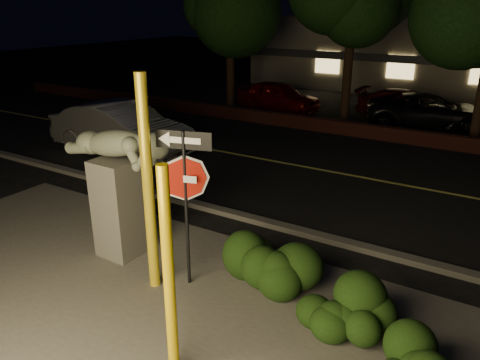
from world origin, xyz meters
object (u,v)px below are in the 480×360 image
at_px(signpost, 185,179).
at_px(yellow_pole_right, 169,277).
at_px(yellow_pole_left, 148,187).
at_px(parked_car_dark, 430,111).
at_px(parked_car_red, 278,96).
at_px(sculpture, 118,178).
at_px(parked_car_darkred, 407,105).
at_px(silver_sedan, 121,129).

bearing_deg(signpost, yellow_pole_right, -75.19).
relative_size(yellow_pole_left, signpost, 1.33).
distance_m(yellow_pole_right, parked_car_dark, 15.67).
distance_m(signpost, parked_car_red, 14.64).
distance_m(signpost, parked_car_dark, 13.99).
height_order(sculpture, parked_car_darkred, sculpture).
height_order(silver_sedan, parked_car_red, silver_sedan).
distance_m(yellow_pole_right, parked_car_red, 16.68).
height_order(signpost, sculpture, signpost).
xyz_separation_m(yellow_pole_right, signpost, (-1.11, 1.79, 0.50)).
relative_size(sculpture, parked_car_red, 0.65).
height_order(signpost, parked_car_red, signpost).
bearing_deg(parked_car_red, signpost, -152.48).
relative_size(sculpture, parked_car_dark, 0.54).
bearing_deg(silver_sedan, parked_car_red, -8.91).
bearing_deg(parked_car_darkred, parked_car_red, 103.35).
relative_size(signpost, parked_car_dark, 0.58).
height_order(silver_sedan, parked_car_dark, silver_sedan).
distance_m(sculpture, parked_car_red, 13.93).
relative_size(yellow_pole_left, yellow_pole_right, 1.26).
relative_size(silver_sedan, parked_car_red, 1.26).
relative_size(yellow_pole_right, signpost, 1.06).
bearing_deg(parked_car_dark, sculpture, 153.73).
distance_m(silver_sedan, parked_car_dark, 11.85).
distance_m(yellow_pole_left, silver_sedan, 8.20).
height_order(yellow_pole_right, signpost, yellow_pole_right).
relative_size(signpost, sculpture, 1.06).
bearing_deg(parked_car_dark, parked_car_darkred, 32.11).
bearing_deg(parked_car_darkred, silver_sedan, 145.24).
height_order(yellow_pole_left, silver_sedan, yellow_pole_left).
relative_size(parked_car_red, parked_car_darkred, 0.93).
bearing_deg(yellow_pole_right, silver_sedan, 138.42).
xyz_separation_m(signpost, parked_car_darkred, (0.22, 14.94, -1.34)).
height_order(yellow_pole_right, parked_car_red, yellow_pole_right).
distance_m(yellow_pole_left, parked_car_darkred, 15.36).
height_order(sculpture, parked_car_red, sculpture).
bearing_deg(yellow_pole_right, sculpture, 145.28).
relative_size(signpost, parked_car_darkred, 0.65).
height_order(yellow_pole_right, parked_car_darkred, yellow_pole_right).
xyz_separation_m(silver_sedan, parked_car_red, (1.30, 8.57, -0.15)).
bearing_deg(signpost, silver_sedan, 125.50).
bearing_deg(parked_car_dark, yellow_pole_right, 165.45).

